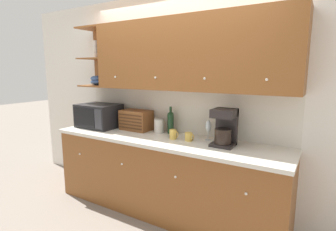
{
  "coord_description": "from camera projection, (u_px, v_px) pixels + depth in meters",
  "views": [
    {
      "loc": [
        1.57,
        -2.82,
        1.68
      ],
      "look_at": [
        0.0,
        -0.23,
        1.15
      ],
      "focal_mm": 28.0,
      "sensor_mm": 36.0,
      "label": 1
    }
  ],
  "objects": [
    {
      "name": "mug",
      "position": [
        173.0,
        134.0,
        2.96
      ],
      "size": [
        0.09,
        0.08,
        0.11
      ],
      "color": "gold",
      "rests_on": "counter_unit"
    },
    {
      "name": "bread_box",
      "position": [
        136.0,
        120.0,
        3.41
      ],
      "size": [
        0.39,
        0.25,
        0.26
      ],
      "color": "brown",
      "rests_on": "counter_unit"
    },
    {
      "name": "upper_cabinets",
      "position": [
        184.0,
        55.0,
        2.91
      ],
      "size": [
        2.81,
        0.37,
        0.8
      ],
      "color": "brown",
      "rests_on": "backsplash_panel"
    },
    {
      "name": "storage_canister",
      "position": [
        159.0,
        126.0,
        3.25
      ],
      "size": [
        0.13,
        0.13,
        0.18
      ],
      "color": "silver",
      "rests_on": "counter_unit"
    },
    {
      "name": "counter_unit",
      "position": [
        164.0,
        175.0,
        3.11
      ],
      "size": [
        2.83,
        0.69,
        0.91
      ],
      "color": "brown",
      "rests_on": "ground_plane"
    },
    {
      "name": "microwave",
      "position": [
        99.0,
        116.0,
        3.58
      ],
      "size": [
        0.55,
        0.42,
        0.31
      ],
      "color": "black",
      "rests_on": "counter_unit"
    },
    {
      "name": "backsplash_panel",
      "position": [
        177.0,
        111.0,
        3.26
      ],
      "size": [
        2.81,
        0.01,
        0.54
      ],
      "color": "silver",
      "rests_on": "counter_unit"
    },
    {
      "name": "wine_glass",
      "position": [
        208.0,
        127.0,
        2.89
      ],
      "size": [
        0.07,
        0.07,
        0.23
      ],
      "color": "silver",
      "rests_on": "counter_unit"
    },
    {
      "name": "mug_blue_second",
      "position": [
        189.0,
        137.0,
        2.88
      ],
      "size": [
        0.09,
        0.08,
        0.09
      ],
      "color": "gold",
      "rests_on": "counter_unit"
    },
    {
      "name": "wall_back",
      "position": [
        179.0,
        101.0,
        3.27
      ],
      "size": [
        5.21,
        0.06,
        2.6
      ],
      "color": "white",
      "rests_on": "ground_plane"
    },
    {
      "name": "coffee_maker",
      "position": [
        224.0,
        127.0,
        2.69
      ],
      "size": [
        0.23,
        0.23,
        0.38
      ],
      "color": "black",
      "rests_on": "counter_unit"
    },
    {
      "name": "ground_plane",
      "position": [
        177.0,
        199.0,
        3.46
      ],
      "size": [
        24.0,
        24.0,
        0.0
      ],
      "primitive_type": "plane",
      "color": "slate"
    },
    {
      "name": "wine_bottle",
      "position": [
        171.0,
        121.0,
        3.21
      ],
      "size": [
        0.08,
        0.08,
        0.33
      ],
      "color": "#19381E",
      "rests_on": "counter_unit"
    }
  ]
}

